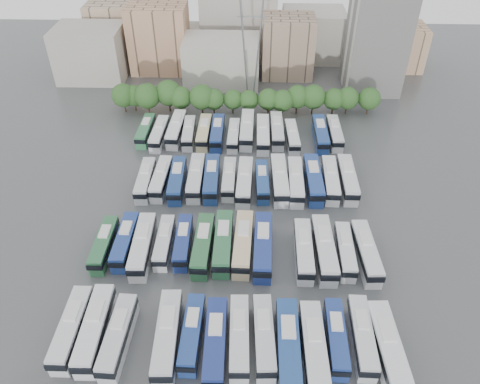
{
  "coord_description": "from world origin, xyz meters",
  "views": [
    {
      "loc": [
        2.9,
        -60.86,
        56.64
      ],
      "look_at": [
        0.69,
        6.82,
        3.0
      ],
      "focal_mm": 35.0,
      "sensor_mm": 36.0,
      "label": 1
    }
  ],
  "objects_px": {
    "bus_r1_s5": "(203,245)",
    "bus_r2_s4": "(196,177)",
    "bus_r1_s12": "(345,251)",
    "bus_r2_s10": "(296,181)",
    "bus_r0_s12": "(362,336)",
    "bus_r3_s13": "(335,133)",
    "bus_r0_s9": "(288,346)",
    "bus_r3_s4": "(204,132)",
    "bus_r3_s8": "(263,134)",
    "bus_r1_s10": "(304,250)",
    "bus_r3_s12": "(320,134)",
    "bus_r3_s9": "(277,130)",
    "bus_r1_s8": "(263,246)",
    "bus_r1_s6": "(223,243)",
    "bus_r0_s2": "(118,336)",
    "bus_r1_s11": "(324,249)",
    "apartment_tower": "(377,40)",
    "bus_r2_s5": "(212,178)",
    "bus_r1_s0": "(104,244)",
    "bus_r2_s12": "(330,180)",
    "bus_r0_s1": "(95,329)",
    "bus_r1_s7": "(243,243)",
    "bus_r0_s7": "(239,336)",
    "bus_r3_s7": "(247,129)",
    "bus_r1_s3": "(164,242)",
    "bus_r3_s10": "(292,137)",
    "bus_r0_s10": "(314,349)",
    "bus_r2_s2": "(161,178)",
    "bus_r2_s6": "(229,179)",
    "bus_r0_s6": "(215,343)",
    "bus_r1_s2": "(143,246)",
    "bus_r3_s5": "(217,133)",
    "bus_r1_s13": "(366,252)",
    "bus_r2_s1": "(145,180)",
    "bus_r2_s3": "(177,180)",
    "bus_r0_s13": "(388,349)",
    "bus_r2_s13": "(348,179)",
    "bus_r3_s0": "(146,130)",
    "bus_r3_s2": "(176,129)",
    "bus_r2_s8": "(262,181)",
    "bus_r2_s11": "(313,179)",
    "bus_r1_s1": "(125,241)",
    "bus_r0_s5": "(192,333)",
    "bus_r3_s6": "(234,135)",
    "bus_r0_s8": "(264,336)",
    "bus_r0_s0": "(72,328)",
    "bus_r0_s4": "(168,336)"
  },
  "relations": [
    {
      "from": "bus_r2_s8",
      "to": "bus_r2_s11",
      "type": "distance_m",
      "value": 10.01
    },
    {
      "from": "bus_r1_s3",
      "to": "bus_r3_s10",
      "type": "bearing_deg",
      "value": 55.18
    },
    {
      "from": "bus_r0_s6",
      "to": "bus_r1_s2",
      "type": "relative_size",
      "value": 0.98
    },
    {
      "from": "bus_r0_s2",
      "to": "bus_r0_s13",
      "type": "bearing_deg",
      "value": 0.59
    },
    {
      "from": "bus_r1_s2",
      "to": "bus_r1_s7",
      "type": "bearing_deg",
      "value": 2.11
    },
    {
      "from": "bus_r0_s2",
      "to": "bus_r1_s11",
      "type": "xyz_separation_m",
      "value": [
        29.74,
        17.37,
        0.18
      ]
    },
    {
      "from": "bus_r1_s5",
      "to": "bus_r0_s10",
      "type": "bearing_deg",
      "value": -47.61
    },
    {
      "from": "bus_r2_s1",
      "to": "bus_r2_s3",
      "type": "height_order",
      "value": "bus_r2_s3"
    },
    {
      "from": "bus_r3_s7",
      "to": "bus_r3_s13",
      "type": "height_order",
      "value": "bus_r3_s7"
    },
    {
      "from": "bus_r2_s5",
      "to": "bus_r3_s2",
      "type": "distance_m",
      "value": 20.8
    },
    {
      "from": "bus_r2_s13",
      "to": "bus_r1_s10",
      "type": "bearing_deg",
      "value": -116.42
    },
    {
      "from": "bus_r0_s1",
      "to": "bus_r1_s7",
      "type": "bearing_deg",
      "value": 40.14
    },
    {
      "from": "bus_r1_s6",
      "to": "bus_r2_s4",
      "type": "bearing_deg",
      "value": 109.46
    },
    {
      "from": "bus_r0_s10",
      "to": "bus_r2_s2",
      "type": "height_order",
      "value": "bus_r0_s10"
    },
    {
      "from": "bus_r0_s8",
      "to": "bus_r2_s3",
      "type": "height_order",
      "value": "bus_r2_s3"
    },
    {
      "from": "bus_r0_s5",
      "to": "bus_r0_s10",
      "type": "xyz_separation_m",
      "value": [
        16.4,
        -2.11,
        0.29
      ]
    },
    {
      "from": "bus_r1_s5",
      "to": "bus_r2_s4",
      "type": "xyz_separation_m",
      "value": [
        -3.15,
        18.63,
        0.01
      ]
    },
    {
      "from": "bus_r1_s5",
      "to": "bus_r0_s7",
      "type": "bearing_deg",
      "value": -67.69
    },
    {
      "from": "bus_r0_s7",
      "to": "bus_r3_s8",
      "type": "bearing_deg",
      "value": 84.51
    },
    {
      "from": "bus_r1_s13",
      "to": "bus_r2_s4",
      "type": "distance_m",
      "value": 35.53
    },
    {
      "from": "bus_r0_s4",
      "to": "bus_r2_s13",
      "type": "relative_size",
      "value": 1.05
    },
    {
      "from": "bus_r1_s2",
      "to": "bus_r1_s13",
      "type": "distance_m",
      "value": 36.51
    },
    {
      "from": "bus_r2_s5",
      "to": "bus_r2_s6",
      "type": "distance_m",
      "value": 3.43
    },
    {
      "from": "bus_r0_s1",
      "to": "bus_r1_s3",
      "type": "xyz_separation_m",
      "value": [
        6.7,
        17.56,
        -0.36
      ]
    },
    {
      "from": "bus_r3_s0",
      "to": "bus_r3_s10",
      "type": "xyz_separation_m",
      "value": [
        33.15,
        -1.64,
        0.01
      ]
    },
    {
      "from": "bus_r0_s7",
      "to": "bus_r2_s4",
      "type": "bearing_deg",
      "value": 103.5
    },
    {
      "from": "apartment_tower",
      "to": "bus_r2_s5",
      "type": "bearing_deg",
      "value": -130.53
    },
    {
      "from": "bus_r3_s12",
      "to": "bus_r3_s9",
      "type": "bearing_deg",
      "value": 173.48
    },
    {
      "from": "bus_r3_s7",
      "to": "bus_r2_s5",
      "type": "bearing_deg",
      "value": -108.2
    },
    {
      "from": "bus_r1_s11",
      "to": "bus_r2_s2",
      "type": "xyz_separation_m",
      "value": [
        -29.85,
        18.64,
        -0.24
      ]
    },
    {
      "from": "bus_r0_s12",
      "to": "bus_r3_s13",
      "type": "xyz_separation_m",
      "value": [
        2.98,
        53.24,
        -0.04
      ]
    },
    {
      "from": "bus_r0_s0",
      "to": "bus_r2_s8",
      "type": "bearing_deg",
      "value": 52.73
    },
    {
      "from": "bus_r1_s12",
      "to": "bus_r1_s3",
      "type": "bearing_deg",
      "value": 178.91
    },
    {
      "from": "bus_r0_s10",
      "to": "bus_r2_s11",
      "type": "xyz_separation_m",
      "value": [
        3.35,
        37.58,
        -0.02
      ]
    },
    {
      "from": "bus_r1_s0",
      "to": "bus_r3_s6",
      "type": "height_order",
      "value": "bus_r1_s0"
    },
    {
      "from": "bus_r1_s1",
      "to": "bus_r2_s10",
      "type": "height_order",
      "value": "bus_r2_s10"
    },
    {
      "from": "bus_r1_s0",
      "to": "bus_r2_s12",
      "type": "distance_m",
      "value": 43.91
    },
    {
      "from": "bus_r2_s11",
      "to": "bus_r2_s1",
      "type": "bearing_deg",
      "value": -179.36
    },
    {
      "from": "bus_r1_s12",
      "to": "bus_r2_s10",
      "type": "relative_size",
      "value": 0.89
    },
    {
      "from": "bus_r0_s5",
      "to": "bus_r3_s5",
      "type": "bearing_deg",
      "value": 91.3
    },
    {
      "from": "bus_r1_s8",
      "to": "bus_r3_s13",
      "type": "xyz_separation_m",
      "value": [
        16.38,
        36.64,
        -0.27
      ]
    },
    {
      "from": "bus_r2_s6",
      "to": "bus_r2_s13",
      "type": "xyz_separation_m",
      "value": [
        23.18,
        0.31,
        0.25
      ]
    },
    {
      "from": "bus_r1_s0",
      "to": "bus_r3_s5",
      "type": "xyz_separation_m",
      "value": [
        16.28,
        35.92,
        0.13
      ]
    },
    {
      "from": "bus_r0_s0",
      "to": "bus_r0_s7",
      "type": "height_order",
      "value": "bus_r0_s0"
    },
    {
      "from": "bus_r0_s1",
      "to": "bus_r1_s5",
      "type": "relative_size",
      "value": 1.05
    },
    {
      "from": "bus_r1_s0",
      "to": "bus_r2_s12",
      "type": "bearing_deg",
      "value": 25.78
    },
    {
      "from": "bus_r0_s9",
      "to": "bus_r3_s4",
      "type": "xyz_separation_m",
      "value": [
        -16.31,
        54.62,
        -0.25
      ]
    },
    {
      "from": "bus_r3_s8",
      "to": "bus_r1_s10",
      "type": "bearing_deg",
      "value": -79.95
    },
    {
      "from": "bus_r1_s2",
      "to": "bus_r2_s10",
      "type": "distance_m",
      "value": 32.09
    },
    {
      "from": "apartment_tower",
      "to": "bus_r2_s11",
      "type": "relative_size",
      "value": 1.95
    }
  ]
}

